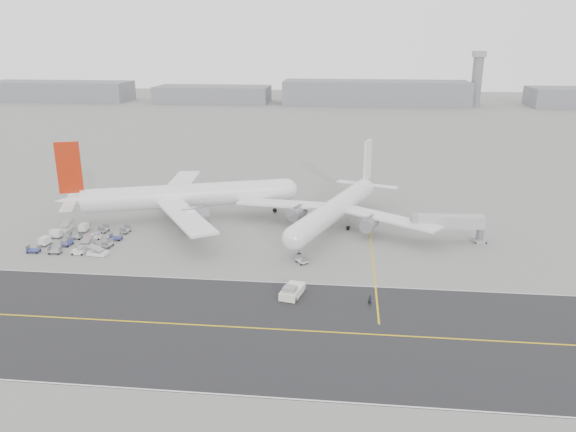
# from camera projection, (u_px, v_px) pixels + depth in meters

# --- Properties ---
(ground) EXTENTS (700.00, 700.00, 0.00)m
(ground) POSITION_uv_depth(u_px,v_px,m) (203.00, 274.00, 98.52)
(ground) COLOR gray
(ground) RESTS_ON ground
(taxiway) EXTENTS (220.00, 59.00, 0.03)m
(taxiway) POSITION_uv_depth(u_px,v_px,m) (205.00, 325.00, 80.99)
(taxiway) COLOR #2A2A2C
(taxiway) RESTS_ON ground
(horizon_buildings) EXTENTS (520.00, 28.00, 28.00)m
(horizon_buildings) POSITION_uv_depth(u_px,v_px,m) (358.00, 104.00, 341.50)
(horizon_buildings) COLOR slate
(horizon_buildings) RESTS_ON ground
(control_tower) EXTENTS (7.00, 7.00, 31.25)m
(control_tower) POSITION_uv_depth(u_px,v_px,m) (477.00, 77.00, 334.11)
(control_tower) COLOR slate
(control_tower) RESTS_ON ground
(airliner_a) EXTENTS (52.05, 51.07, 18.63)m
(airliner_a) POSITION_uv_depth(u_px,v_px,m) (181.00, 196.00, 126.76)
(airliner_a) COLOR white
(airliner_a) RESTS_ON ground
(airliner_b) EXTENTS (43.91, 44.70, 16.12)m
(airliner_b) POSITION_uv_depth(u_px,v_px,m) (336.00, 208.00, 120.25)
(airliner_b) COLOR white
(airliner_b) RESTS_ON ground
(pushback_tug) EXTENTS (3.92, 7.50, 2.11)m
(pushback_tug) POSITION_uv_depth(u_px,v_px,m) (292.00, 291.00, 89.84)
(pushback_tug) COLOR white
(pushback_tug) RESTS_ON ground
(jet_bridge) EXTENTS (15.33, 3.72, 5.76)m
(jet_bridge) POSITION_uv_depth(u_px,v_px,m) (449.00, 223.00, 112.64)
(jet_bridge) COLOR gray
(jet_bridge) RESTS_ON ground
(gse_cluster) EXTENTS (21.73, 21.03, 1.85)m
(gse_cluster) POSITION_uv_depth(u_px,v_px,m) (82.00, 242.00, 113.53)
(gse_cluster) COLOR gray
(gse_cluster) RESTS_ON ground
(stray_dolly) EXTENTS (2.52, 2.68, 1.41)m
(stray_dolly) POSITION_uv_depth(u_px,v_px,m) (302.00, 263.00, 103.13)
(stray_dolly) COLOR silver
(stray_dolly) RESTS_ON ground
(ground_crew_a) EXTENTS (0.77, 0.61, 1.84)m
(ground_crew_a) POSITION_uv_depth(u_px,v_px,m) (370.00, 301.00, 86.48)
(ground_crew_a) COLOR black
(ground_crew_a) RESTS_ON ground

